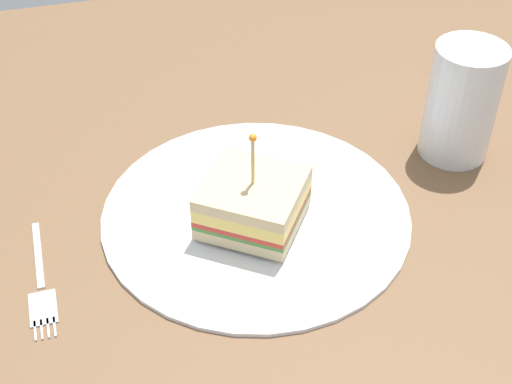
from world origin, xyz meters
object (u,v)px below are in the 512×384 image
(sandwich_half_center, at_px, (253,202))
(drink_glass, at_px, (461,108))
(plate, at_px, (256,212))
(fork, at_px, (41,291))

(sandwich_half_center, xyz_separation_m, drink_glass, (0.06, -0.23, 0.02))
(plate, xyz_separation_m, drink_glass, (0.04, -0.22, 0.05))
(plate, relative_size, fork, 2.15)
(plate, bearing_deg, drink_glass, -79.14)
(plate, bearing_deg, fork, 102.98)
(sandwich_half_center, xyz_separation_m, fork, (-0.03, 0.19, -0.03))
(plate, xyz_separation_m, fork, (-0.05, 0.20, -0.00))
(sandwich_half_center, distance_m, drink_glass, 0.23)
(sandwich_half_center, height_order, drink_glass, drink_glass)
(sandwich_half_center, relative_size, fork, 0.88)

